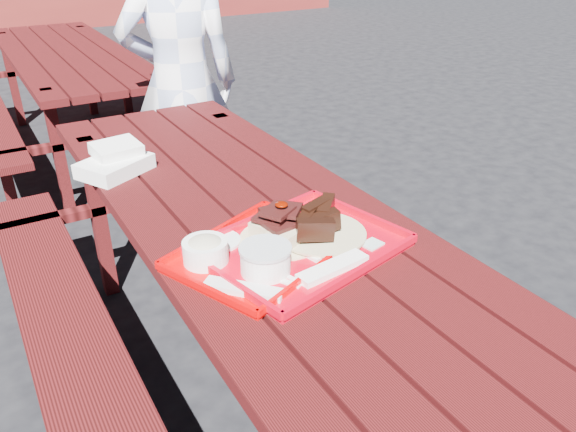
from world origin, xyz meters
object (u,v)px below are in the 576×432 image
at_px(picnic_table_far, 72,78).
at_px(person, 181,84).
at_px(picnic_table_near, 264,270).
at_px(near_tray, 255,244).
at_px(far_tray, 301,245).

xyz_separation_m(picnic_table_far, person, (0.27, -1.43, 0.24)).
height_order(picnic_table_near, person, person).
distance_m(picnic_table_near, near_tray, 0.31).
distance_m(far_tray, person, 1.64).
relative_size(picnic_table_far, near_tray, 4.53).
height_order(near_tray, far_tray, near_tray).
bearing_deg(person, picnic_table_near, 96.00).
height_order(near_tray, person, person).
bearing_deg(picnic_table_near, picnic_table_far, 90.00).
relative_size(picnic_table_near, picnic_table_far, 1.00).
distance_m(picnic_table_near, person, 1.42).
relative_size(picnic_table_near, person, 1.49).
distance_m(near_tray, person, 1.60).
bearing_deg(near_tray, picnic_table_near, 56.72).
distance_m(picnic_table_far, person, 1.47).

